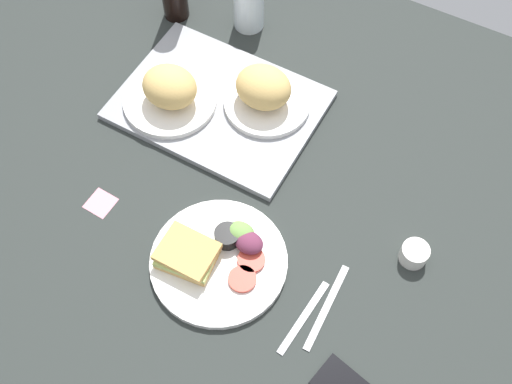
{
  "coord_description": "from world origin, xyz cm",
  "views": [
    {
      "loc": [
        32.76,
        -53.59,
        116.13
      ],
      "look_at": [
        2.0,
        3.0,
        4.0
      ],
      "focal_mm": 43.84,
      "sensor_mm": 36.0,
      "label": 1
    }
  ],
  "objects_px": {
    "knife": "(327,307)",
    "sticky_note": "(101,203)",
    "bread_plate_far": "(265,92)",
    "drinking_glass": "(249,6)",
    "bread_plate_near": "(170,91)",
    "espresso_cup": "(414,254)",
    "fork": "(304,317)",
    "serving_tray": "(219,105)",
    "plate_with_salad": "(217,257)"
  },
  "relations": [
    {
      "from": "knife",
      "to": "sticky_note",
      "type": "xyz_separation_m",
      "value": [
        -0.52,
        -0.02,
        -0.0
      ]
    },
    {
      "from": "bread_plate_far",
      "to": "knife",
      "type": "relative_size",
      "value": 1.05
    },
    {
      "from": "drinking_glass",
      "to": "sticky_note",
      "type": "distance_m",
      "value": 0.61
    },
    {
      "from": "bread_plate_near",
      "to": "drinking_glass",
      "type": "height_order",
      "value": "drinking_glass"
    },
    {
      "from": "bread_plate_far",
      "to": "knife",
      "type": "height_order",
      "value": "bread_plate_far"
    },
    {
      "from": "espresso_cup",
      "to": "bread_plate_near",
      "type": "bearing_deg",
      "value": 171.56
    },
    {
      "from": "bread_plate_near",
      "to": "knife",
      "type": "relative_size",
      "value": 1.14
    },
    {
      "from": "fork",
      "to": "knife",
      "type": "height_order",
      "value": "same"
    },
    {
      "from": "serving_tray",
      "to": "bread_plate_far",
      "type": "height_order",
      "value": "bread_plate_far"
    },
    {
      "from": "fork",
      "to": "knife",
      "type": "distance_m",
      "value": 0.05
    },
    {
      "from": "bread_plate_far",
      "to": "drinking_glass",
      "type": "relative_size",
      "value": 1.6
    },
    {
      "from": "serving_tray",
      "to": "fork",
      "type": "xyz_separation_m",
      "value": [
        0.4,
        -0.36,
        -0.01
      ]
    },
    {
      "from": "bread_plate_near",
      "to": "serving_tray",
      "type": "bearing_deg",
      "value": 27.87
    },
    {
      "from": "bread_plate_far",
      "to": "drinking_glass",
      "type": "height_order",
      "value": "drinking_glass"
    },
    {
      "from": "bread_plate_far",
      "to": "espresso_cup",
      "type": "bearing_deg",
      "value": -23.54
    },
    {
      "from": "bread_plate_near",
      "to": "plate_with_salad",
      "type": "xyz_separation_m",
      "value": [
        0.29,
        -0.29,
        -0.04
      ]
    },
    {
      "from": "drinking_glass",
      "to": "espresso_cup",
      "type": "height_order",
      "value": "drinking_glass"
    },
    {
      "from": "bread_plate_near",
      "to": "espresso_cup",
      "type": "height_order",
      "value": "bread_plate_near"
    },
    {
      "from": "bread_plate_far",
      "to": "fork",
      "type": "distance_m",
      "value": 0.51
    },
    {
      "from": "bread_plate_near",
      "to": "knife",
      "type": "distance_m",
      "value": 0.59
    },
    {
      "from": "serving_tray",
      "to": "fork",
      "type": "height_order",
      "value": "serving_tray"
    },
    {
      "from": "sticky_note",
      "to": "knife",
      "type": "bearing_deg",
      "value": 2.24
    },
    {
      "from": "espresso_cup",
      "to": "sticky_note",
      "type": "relative_size",
      "value": 1.0
    },
    {
      "from": "espresso_cup",
      "to": "sticky_note",
      "type": "distance_m",
      "value": 0.66
    },
    {
      "from": "drinking_glass",
      "to": "fork",
      "type": "distance_m",
      "value": 0.78
    },
    {
      "from": "bread_plate_near",
      "to": "knife",
      "type": "height_order",
      "value": "bread_plate_near"
    },
    {
      "from": "drinking_glass",
      "to": "plate_with_salad",
      "type": "bearing_deg",
      "value": -66.82
    },
    {
      "from": "serving_tray",
      "to": "sticky_note",
      "type": "bearing_deg",
      "value": -105.09
    },
    {
      "from": "bread_plate_far",
      "to": "espresso_cup",
      "type": "distance_m",
      "value": 0.48
    },
    {
      "from": "serving_tray",
      "to": "bread_plate_far",
      "type": "distance_m",
      "value": 0.12
    },
    {
      "from": "bread_plate_far",
      "to": "sticky_note",
      "type": "bearing_deg",
      "value": -115.48
    },
    {
      "from": "drinking_glass",
      "to": "bread_plate_near",
      "type": "bearing_deg",
      "value": -95.5
    },
    {
      "from": "serving_tray",
      "to": "sticky_note",
      "type": "relative_size",
      "value": 8.04
    },
    {
      "from": "serving_tray",
      "to": "espresso_cup",
      "type": "xyz_separation_m",
      "value": [
        0.54,
        -0.14,
        0.01
      ]
    },
    {
      "from": "bread_plate_far",
      "to": "espresso_cup",
      "type": "xyz_separation_m",
      "value": [
        0.44,
        -0.19,
        -0.04
      ]
    },
    {
      "from": "bread_plate_near",
      "to": "fork",
      "type": "bearing_deg",
      "value": -32.16
    },
    {
      "from": "sticky_note",
      "to": "bread_plate_far",
      "type": "bearing_deg",
      "value": 64.52
    },
    {
      "from": "serving_tray",
      "to": "drinking_glass",
      "type": "height_order",
      "value": "drinking_glass"
    },
    {
      "from": "espresso_cup",
      "to": "fork",
      "type": "xyz_separation_m",
      "value": [
        -0.14,
        -0.22,
        -0.02
      ]
    },
    {
      "from": "bread_plate_near",
      "to": "espresso_cup",
      "type": "bearing_deg",
      "value": -8.44
    },
    {
      "from": "sticky_note",
      "to": "espresso_cup",
      "type": "bearing_deg",
      "value": 17.45
    },
    {
      "from": "bread_plate_near",
      "to": "plate_with_salad",
      "type": "distance_m",
      "value": 0.41
    },
    {
      "from": "bread_plate_far",
      "to": "drinking_glass",
      "type": "distance_m",
      "value": 0.27
    },
    {
      "from": "drinking_glass",
      "to": "fork",
      "type": "xyz_separation_m",
      "value": [
        0.46,
        -0.63,
        -0.06
      ]
    },
    {
      "from": "serving_tray",
      "to": "bread_plate_far",
      "type": "bearing_deg",
      "value": 27.25
    },
    {
      "from": "espresso_cup",
      "to": "fork",
      "type": "distance_m",
      "value": 0.26
    },
    {
      "from": "bread_plate_far",
      "to": "drinking_glass",
      "type": "bearing_deg",
      "value": 126.48
    },
    {
      "from": "espresso_cup",
      "to": "plate_with_salad",
      "type": "bearing_deg",
      "value": -150.73
    },
    {
      "from": "espresso_cup",
      "to": "drinking_glass",
      "type": "bearing_deg",
      "value": 145.85
    },
    {
      "from": "plate_with_salad",
      "to": "sticky_note",
      "type": "relative_size",
      "value": 4.93
    }
  ]
}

